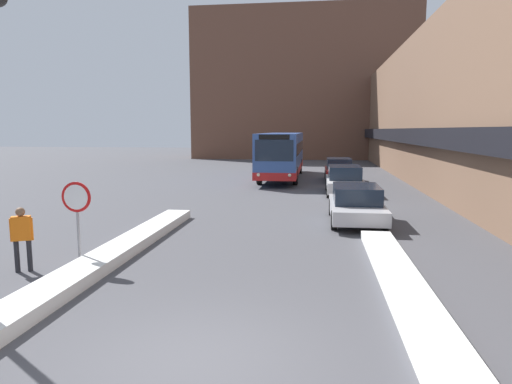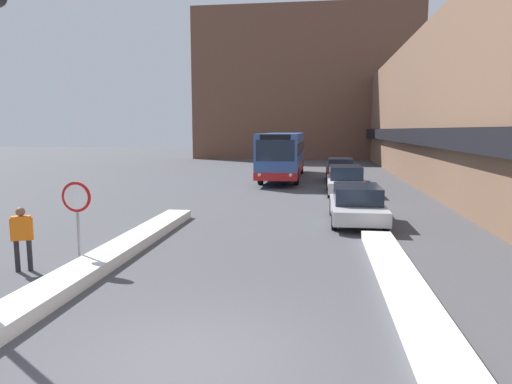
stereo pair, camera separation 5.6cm
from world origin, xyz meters
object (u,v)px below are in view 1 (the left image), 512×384
at_px(parked_car_front, 356,204).
at_px(parked_car_middle, 344,180).
at_px(city_bus, 282,154).
at_px(pedestrian, 22,233).
at_px(stop_sign, 77,206).
at_px(parked_car_back, 339,170).

bearing_deg(parked_car_front, parked_car_middle, 90.00).
xyz_separation_m(city_bus, pedestrian, (-4.57, -22.21, -0.80)).
distance_m(parked_car_front, pedestrian, 11.08).
height_order(stop_sign, pedestrian, stop_sign).
relative_size(stop_sign, pedestrian, 1.35).
distance_m(city_bus, parked_car_middle, 8.49).
height_order(city_bus, stop_sign, city_bus).
xyz_separation_m(city_bus, parked_car_front, (3.90, -15.07, -1.05)).
bearing_deg(stop_sign, parked_car_middle, 62.36).
relative_size(parked_car_front, stop_sign, 2.06).
height_order(parked_car_back, stop_sign, stop_sign).
bearing_deg(parked_car_middle, parked_car_back, 90.00).
xyz_separation_m(parked_car_middle, parked_car_back, (0.00, 6.29, 0.00)).
bearing_deg(pedestrian, parked_car_middle, 34.62).
distance_m(city_bus, parked_car_back, 4.19).
distance_m(parked_car_middle, parked_car_back, 6.29).
height_order(parked_car_front, parked_car_middle, parked_car_middle).
xyz_separation_m(parked_car_back, stop_sign, (-7.38, -20.39, 0.78)).
distance_m(parked_car_middle, pedestrian, 17.00).
bearing_deg(pedestrian, parked_car_front, 14.67).
relative_size(parked_car_front, pedestrian, 2.79).
distance_m(parked_car_front, parked_car_middle, 7.59).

